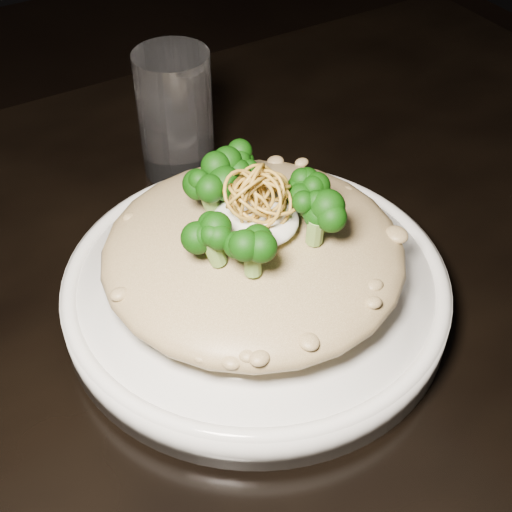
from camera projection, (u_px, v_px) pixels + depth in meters
The scene contains 7 objects.
table at pixel (256, 348), 0.67m from camera, with size 1.10×0.80×0.75m.
plate at pixel (256, 290), 0.59m from camera, with size 0.31×0.31×0.03m, color silver.
risotto at pixel (253, 252), 0.56m from camera, with size 0.24×0.24×0.05m, color brown.
broccoli at pixel (259, 202), 0.52m from camera, with size 0.14×0.14×0.05m, color black, non-canonical shape.
cheese at pixel (256, 220), 0.53m from camera, with size 0.07×0.07×0.02m, color white.
shallots at pixel (255, 180), 0.52m from camera, with size 0.07×0.07×0.04m, color olive, non-canonical shape.
drinking_glass at pixel (176, 115), 0.70m from camera, with size 0.07×0.07×0.13m, color silver.
Camera 1 is at (-0.22, -0.37, 1.19)m, focal length 50.00 mm.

